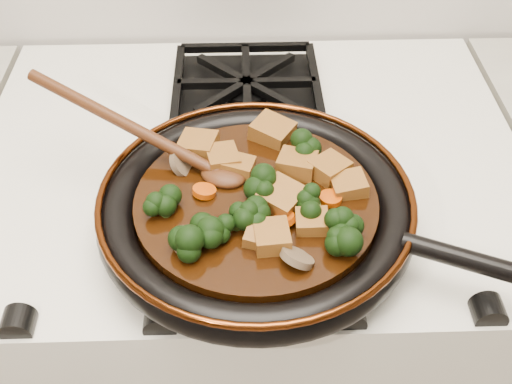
{
  "coord_description": "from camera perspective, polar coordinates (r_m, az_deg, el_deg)",
  "views": [
    {
      "loc": [
        -0.01,
        1.01,
        1.47
      ],
      "look_at": [
        0.01,
        1.54,
        0.97
      ],
      "focal_mm": 45.0,
      "sensor_mm": 36.0,
      "label": 1
    }
  ],
  "objects": [
    {
      "name": "stove",
      "position": [
        1.23,
        -0.47,
        -12.91
      ],
      "size": [
        0.76,
        0.6,
        0.9
      ],
      "primitive_type": "cube",
      "color": "white",
      "rests_on": "ground"
    },
    {
      "name": "burner_grate_front",
      "position": [
        0.78,
        -0.4,
        -2.34
      ],
      "size": [
        0.23,
        0.23,
        0.03
      ],
      "primitive_type": null,
      "color": "black",
      "rests_on": "stove"
    },
    {
      "name": "burner_grate_back",
      "position": [
        0.99,
        -0.83,
        9.26
      ],
      "size": [
        0.23,
        0.23,
        0.03
      ],
      "primitive_type": null,
      "color": "black",
      "rests_on": "stove"
    },
    {
      "name": "skillet",
      "position": [
        0.75,
        0.14,
        -1.5
      ],
      "size": [
        0.47,
        0.37,
        0.05
      ],
      "rotation": [
        0.0,
        0.0,
        -0.42
      ],
      "color": "black",
      "rests_on": "burner_grate_front"
    },
    {
      "name": "braising_sauce",
      "position": [
        0.74,
        -0.0,
        -1.18
      ],
      "size": [
        0.28,
        0.28,
        0.02
      ],
      "primitive_type": "cylinder",
      "color": "black",
      "rests_on": "skillet"
    },
    {
      "name": "tofu_cube_0",
      "position": [
        0.8,
        -5.17,
        4.05
      ],
      "size": [
        0.05,
        0.05,
        0.03
      ],
      "primitive_type": "cube",
      "rotation": [
        0.04,
        0.05,
        2.89
      ],
      "color": "brown",
      "rests_on": "braising_sauce"
    },
    {
      "name": "tofu_cube_1",
      "position": [
        0.78,
        -3.01,
        2.89
      ],
      "size": [
        0.05,
        0.05,
        0.03
      ],
      "primitive_type": "cube",
      "rotation": [
        0.05,
        0.02,
        1.79
      ],
      "color": "brown",
      "rests_on": "braising_sauce"
    },
    {
      "name": "tofu_cube_2",
      "position": [
        0.77,
        3.67,
        2.47
      ],
      "size": [
        0.05,
        0.05,
        0.03
      ],
      "primitive_type": "cube",
      "rotation": [
        -0.01,
        0.1,
        1.27
      ],
      "color": "brown",
      "rests_on": "braising_sauce"
    },
    {
      "name": "tofu_cube_3",
      "position": [
        0.77,
        -1.61,
        2.25
      ],
      "size": [
        0.05,
        0.04,
        0.03
      ],
      "primitive_type": "cube",
      "rotation": [
        0.09,
        -0.11,
        2.86
      ],
      "color": "brown",
      "rests_on": "braising_sauce"
    },
    {
      "name": "tofu_cube_4",
      "position": [
        0.68,
        1.43,
        -4.08
      ],
      "size": [
        0.04,
        0.04,
        0.02
      ],
      "primitive_type": "cube",
      "rotation": [
        -0.01,
        0.02,
        1.66
      ],
      "color": "brown",
      "rests_on": "braising_sauce"
    },
    {
      "name": "tofu_cube_5",
      "position": [
        0.75,
        8.24,
        0.57
      ],
      "size": [
        0.05,
        0.04,
        0.02
      ],
      "primitive_type": "cube",
      "rotation": [
        -0.12,
        -0.01,
        1.71
      ],
      "color": "brown",
      "rests_on": "braising_sauce"
    },
    {
      "name": "tofu_cube_6",
      "position": [
        0.82,
        1.46,
        5.41
      ],
      "size": [
        0.07,
        0.06,
        0.03
      ],
      "primitive_type": "cube",
      "rotation": [
        0.11,
        -0.0,
        1.01
      ],
      "color": "brown",
      "rests_on": "braising_sauce"
    },
    {
      "name": "tofu_cube_7",
      "position": [
        0.77,
        6.53,
        2.02
      ],
      "size": [
        0.06,
        0.06,
        0.03
      ],
      "primitive_type": "cube",
      "rotation": [
        0.01,
        0.06,
        0.71
      ],
      "color": "brown",
      "rests_on": "braising_sauce"
    },
    {
      "name": "tofu_cube_8",
      "position": [
        0.69,
        0.42,
        -3.88
      ],
      "size": [
        0.04,
        0.04,
        0.03
      ],
      "primitive_type": "cube",
      "rotation": [
        0.09,
        -0.1,
        1.26
      ],
      "color": "brown",
      "rests_on": "braising_sauce"
    },
    {
      "name": "tofu_cube_9",
      "position": [
        0.7,
        5.0,
        -2.72
      ],
      "size": [
        0.04,
        0.03,
        0.02
      ],
      "primitive_type": "cube",
      "rotation": [
        -0.03,
        0.05,
        3.11
      ],
      "color": "brown",
      "rests_on": "braising_sauce"
    },
    {
      "name": "tofu_cube_10",
      "position": [
        0.72,
        2.32,
        -0.54
      ],
      "size": [
        0.06,
        0.06,
        0.03
      ],
      "primitive_type": "cube",
      "rotation": [
        -0.08,
        -0.07,
        2.49
      ],
      "color": "brown",
      "rests_on": "braising_sauce"
    },
    {
      "name": "broccoli_floret_0",
      "position": [
        0.71,
        5.3,
        -1.36
      ],
      "size": [
        0.08,
        0.09,
        0.07
      ],
      "primitive_type": null,
      "rotation": [
        0.14,
        0.22,
        2.13
      ],
      "color": "black",
      "rests_on": "braising_sauce"
    },
    {
      "name": "broccoli_floret_1",
      "position": [
        0.7,
        -1.75,
        -2.63
      ],
      "size": [
        0.08,
        0.07,
        0.06
      ],
      "primitive_type": null,
      "rotation": [
        0.05,
        0.07,
        0.53
      ],
      "color": "black",
      "rests_on": "braising_sauce"
    },
    {
      "name": "broccoli_floret_2",
      "position": [
        0.68,
        7.22,
        -4.68
      ],
      "size": [
        0.08,
        0.08,
        0.06
      ],
      "primitive_type": null,
      "rotation": [
        0.12,
        -0.14,
        0.26
      ],
      "color": "black",
      "rests_on": "braising_sauce"
    },
    {
      "name": "broccoli_floret_3",
      "position": [
        0.69,
        8.11,
        -3.68
      ],
      "size": [
        0.07,
        0.08,
        0.07
      ],
      "primitive_type": null,
      "rotation": [
        0.24,
        -0.08,
        0.17
      ],
      "color": "black",
      "rests_on": "braising_sauce"
    },
    {
      "name": "broccoli_floret_4",
      "position": [
        0.79,
        4.74,
        3.53
      ],
      "size": [
        0.08,
        0.08,
        0.07
      ],
      "primitive_type": null,
      "rotation": [
        -0.25,
        -0.1,
        1.92
      ],
      "color": "black",
      "rests_on": "braising_sauce"
    },
    {
      "name": "broccoli_floret_5",
      "position": [
        0.7,
        -0.56,
        -2.36
      ],
      "size": [
        0.08,
        0.09,
        0.07
      ],
      "primitive_type": null,
      "rotation": [
        -0.14,
        0.19,
        0.75
      ],
      "color": "black",
      "rests_on": "braising_sauce"
    },
    {
      "name": "broccoli_floret_6",
      "position": [
        0.68,
        -6.64,
        -4.63
      ],
      "size": [
        0.08,
        0.08,
        0.05
      ],
      "primitive_type": null,
      "rotation": [
        -0.01,
        0.04,
        1.89
      ],
      "color": "black",
      "rests_on": "braising_sauce"
    },
    {
      "name": "broccoli_floret_7",
      "position": [
        0.72,
        -8.07,
        -1.3
      ],
      "size": [
        0.08,
        0.08,
        0.06
      ],
      "primitive_type": null,
      "rotation": [
        -0.0,
        0.06,
        2.17
      ],
      "color": "black",
      "rests_on": "braising_sauce"
    },
    {
      "name": "broccoli_floret_8",
      "position": [
        0.73,
        0.91,
        0.39
      ],
      "size": [
        0.09,
        0.08,
        0.07
      ],
      "primitive_type": null,
      "rotation": [
        -0.05,
        0.22,
        2.75
      ],
      "color": "black",
      "rests_on": "braising_sauce"
    },
    {
      "name": "broccoli_floret_9",
      "position": [
        0.69,
        -4.11,
        -3.84
      ],
      "size": [
        0.08,
        0.08,
        0.06
      ],
      "primitive_type": null,
      "rotation": [
        -0.24,
        -0.04,
        1.88
      ],
      "color": "black",
      "rests_on": "braising_sauce"
    },
    {
      "name": "carrot_coin_0",
      "position": [
        0.79,
        3.75,
        3.13
      ],
      "size": [
        0.03,
        0.03,
        0.01
      ],
      "primitive_type": "cylinder",
      "rotation": [
        -0.07,
        -0.12,
        0.0
      ],
      "color": "#C24305",
      "rests_on": "braising_sauce"
    },
    {
      "name": "carrot_coin_1",
      "position": [
        0.77,
        3.94,
        2.02
      ],
      "size": [
        0.03,
        0.03,
        0.01
      ],
      "primitive_type": "cylinder",
      "rotation": [
        0.05,
        0.12,
        0.0
      ],
      "color": "#C24305",
      "rests_on": "braising_sauce"
    },
    {
      "name": "carrot_coin_2",
      "position": [
        0.73,
        6.64,
        -0.56
      ],
      "size": [
        0.03,
        0.03,
        0.01
      ],
      "primitive_type": "cylinder",
      "rotation": [
        -0.03,
        0.02,
        0.0
      ],
      "color": "#C24305",
      "rests_on": "braising_sauce"
    },
    {
      "name": "carrot_coin_3",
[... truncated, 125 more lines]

